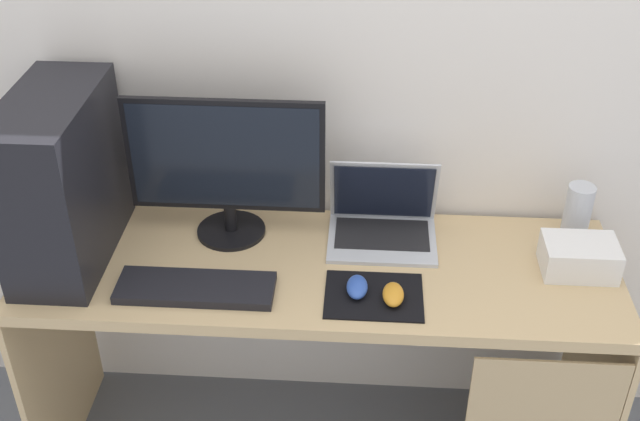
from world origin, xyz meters
The scene contains 11 objects.
wall_back centered at (0.00, 0.32, 1.30)m, with size 4.00×0.05×2.60m.
desk centered at (0.02, -0.01, 0.62)m, with size 1.66×0.55×0.76m.
pc_tower centered at (-0.70, 0.02, 1.00)m, with size 0.22×0.48×0.48m, color black.
monitor centered at (-0.27, 0.13, 0.99)m, with size 0.56×0.20×0.43m.
laptop centered at (0.17, 0.15, 0.81)m, with size 0.31×0.24×0.23m.
speaker centered at (0.73, 0.18, 0.85)m, with size 0.08×0.08×0.17m, color #B7BCC6.
projector centered at (0.71, 0.02, 0.81)m, with size 0.20×0.14×0.09m, color white.
keyboard centered at (-0.32, -0.14, 0.77)m, with size 0.42×0.14×0.02m, color black.
mousepad centered at (0.15, -0.13, 0.76)m, with size 0.26×0.20×0.01m, color black.
mouse_left centered at (0.11, -0.12, 0.78)m, with size 0.06×0.10×0.03m, color #2D51B2.
mouse_right centered at (0.20, -0.15, 0.78)m, with size 0.06×0.10×0.03m, color orange.
Camera 1 is at (0.12, -1.77, 2.11)m, focal length 44.59 mm.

